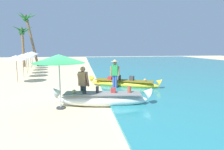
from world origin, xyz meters
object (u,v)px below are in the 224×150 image
person_tourist_customer (83,83)px  palm_tree_tall_inland (22,35)px  person_vendor_hatted (115,72)px  patio_umbrella_large (59,59)px  boat_yellow_midground (124,83)px  boat_white_foreground (103,99)px  palm_tree_leaning_seaward (28,23)px

person_tourist_customer → palm_tree_tall_inland: (-7.05, 16.48, 3.04)m
person_vendor_hatted → patio_umbrella_large: (-2.76, -3.03, 0.98)m
boat_yellow_midground → person_vendor_hatted: (-0.63, -0.41, 0.76)m
boat_white_foreground → palm_tree_tall_inland: bearing=114.7°
boat_yellow_midground → person_vendor_hatted: 1.07m
palm_tree_tall_inland → person_vendor_hatted: bearing=-57.7°
person_vendor_hatted → palm_tree_leaning_seaward: 17.69m
boat_white_foreground → palm_tree_leaning_seaward: (-7.38, 17.90, 5.13)m
person_tourist_customer → palm_tree_tall_inland: bearing=113.1°
boat_white_foreground → person_tourist_customer: (-0.79, 0.56, 0.60)m
boat_white_foreground → patio_umbrella_large: size_ratio=1.89×
person_tourist_customer → person_vendor_hatted: bearing=52.7°
boat_white_foreground → boat_yellow_midground: 3.79m
person_tourist_customer → palm_tree_leaning_seaward: size_ratio=0.24×
person_tourist_customer → palm_tree_leaning_seaward: (-6.58, 17.33, 4.53)m
boat_white_foreground → person_tourist_customer: bearing=144.5°
boat_yellow_midground → person_vendor_hatted: person_vendor_hatted is taller
boat_yellow_midground → person_tourist_customer: (-2.48, -2.83, 0.66)m
patio_umbrella_large → palm_tree_leaning_seaward: 19.13m
boat_yellow_midground → palm_tree_tall_inland: (-9.52, 13.65, 3.69)m
person_vendor_hatted → boat_white_foreground: bearing=-109.4°
person_tourist_customer → palm_tree_tall_inland: 18.18m
person_tourist_customer → patio_umbrella_large: bearing=-146.4°
palm_tree_tall_inland → palm_tree_leaning_seaward: 1.77m
person_vendor_hatted → person_tourist_customer: bearing=-127.3°
person_vendor_hatted → palm_tree_tall_inland: palm_tree_tall_inland is taller
boat_white_foreground → person_tourist_customer: 1.14m
person_tourist_customer → boat_yellow_midground: bearing=48.8°
boat_yellow_midground → palm_tree_leaning_seaward: palm_tree_leaning_seaward is taller
boat_yellow_midground → palm_tree_tall_inland: 17.05m
boat_white_foreground → patio_umbrella_large: bearing=-178.6°
palm_tree_leaning_seaward → boat_yellow_midground: bearing=-58.0°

